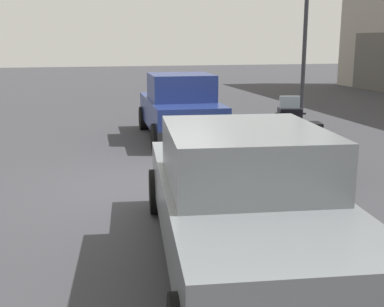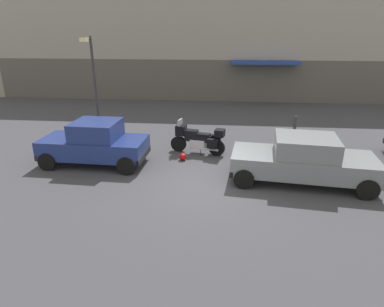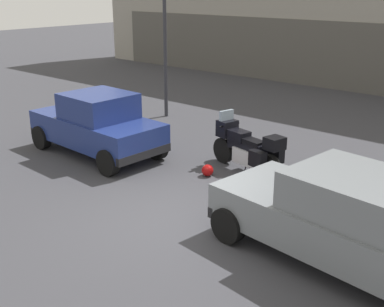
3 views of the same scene
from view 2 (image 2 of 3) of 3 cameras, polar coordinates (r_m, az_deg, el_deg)
ground_plane at (r=10.64m, az=2.33°, el=-5.55°), size 80.00×80.00×0.00m
building_facade_rear at (r=24.13m, az=4.48°, el=20.91°), size 34.59×3.40×9.71m
motorcycle at (r=13.11m, az=1.13°, el=2.56°), size 2.23×1.01×1.36m
helmet at (r=12.58m, az=-1.64°, el=-0.57°), size 0.28×0.28×0.28m
car_hatchback_near at (r=12.53m, az=-16.54°, el=1.71°), size 3.93×1.92×1.64m
car_sedan_far at (r=11.15m, az=18.75°, el=-1.03°), size 4.71×2.38×1.56m
streetlamp_curbside at (r=16.11m, az=-16.88°, el=12.84°), size 0.28×0.94×4.46m
bollard_curbside at (r=16.12m, az=17.43°, el=4.73°), size 0.16×0.16×0.99m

